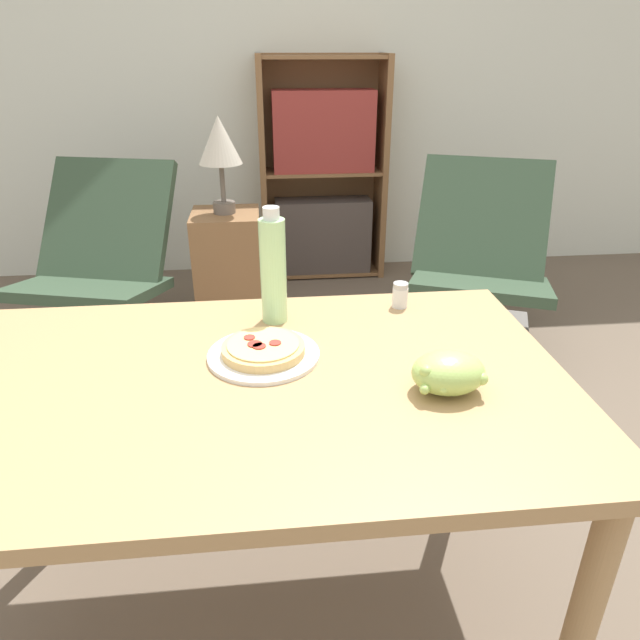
% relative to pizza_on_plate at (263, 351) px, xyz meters
% --- Properties ---
extents(ground_plane, '(14.00, 14.00, 0.00)m').
position_rel_pizza_on_plate_xyz_m(ground_plane, '(0.06, 0.02, -0.77)').
color(ground_plane, brown).
extents(wall_back, '(8.00, 0.05, 2.60)m').
position_rel_pizza_on_plate_xyz_m(wall_back, '(0.06, 2.64, 0.53)').
color(wall_back, silver).
rests_on(wall_back, ground_plane).
extents(dining_table, '(1.35, 0.84, 0.76)m').
position_rel_pizza_on_plate_xyz_m(dining_table, '(-0.03, -0.09, -0.11)').
color(dining_table, tan).
rests_on(dining_table, ground_plane).
extents(pizza_on_plate, '(0.25, 0.25, 0.04)m').
position_rel_pizza_on_plate_xyz_m(pizza_on_plate, '(0.00, 0.00, 0.00)').
color(pizza_on_plate, white).
rests_on(pizza_on_plate, dining_table).
extents(grape_bunch, '(0.15, 0.12, 0.09)m').
position_rel_pizza_on_plate_xyz_m(grape_bunch, '(0.37, -0.18, 0.03)').
color(grape_bunch, '#A8CC66').
rests_on(grape_bunch, dining_table).
extents(drink_bottle, '(0.06, 0.06, 0.29)m').
position_rel_pizza_on_plate_xyz_m(drink_bottle, '(0.03, 0.19, 0.12)').
color(drink_bottle, '#B7EAA3').
rests_on(drink_bottle, dining_table).
extents(salt_shaker, '(0.04, 0.04, 0.07)m').
position_rel_pizza_on_plate_xyz_m(salt_shaker, '(0.37, 0.24, 0.02)').
color(salt_shaker, white).
rests_on(salt_shaker, dining_table).
extents(lounge_chair_near, '(0.79, 0.90, 0.88)m').
position_rel_pizza_on_plate_xyz_m(lounge_chair_near, '(-0.80, 1.56, -0.48)').
color(lounge_chair_near, slate).
rests_on(lounge_chair_near, ground_plane).
extents(lounge_chair_far, '(0.84, 0.94, 0.88)m').
position_rel_pizza_on_plate_xyz_m(lounge_chair_far, '(1.06, 1.41, -0.48)').
color(lounge_chair_far, slate).
rests_on(lounge_chair_far, ground_plane).
extents(bookshelf, '(0.78, 0.29, 1.35)m').
position_rel_pizza_on_plate_xyz_m(bookshelf, '(0.40, 2.47, -0.15)').
color(bookshelf, brown).
rests_on(bookshelf, ground_plane).
extents(side_table, '(0.34, 0.34, 0.63)m').
position_rel_pizza_on_plate_xyz_m(side_table, '(-0.18, 1.71, -0.45)').
color(side_table, brown).
rests_on(side_table, ground_plane).
extents(table_lamp, '(0.21, 0.21, 0.46)m').
position_rel_pizza_on_plate_xyz_m(table_lamp, '(-0.18, 1.71, 0.19)').
color(table_lamp, '#665B51').
rests_on(table_lamp, side_table).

